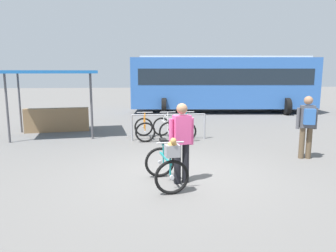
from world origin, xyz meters
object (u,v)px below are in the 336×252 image
at_px(pedestrian_with_backpack, 307,123).
at_px(racked_bike_teal, 185,128).
at_px(featured_bicycle, 167,163).
at_px(person_with_featured_bike, 182,140).
at_px(bus_distant, 222,81).
at_px(racked_bike_orange, 144,128).
at_px(racked_bike_white, 165,128).
at_px(market_stall, 54,96).

bearing_deg(pedestrian_with_backpack, racked_bike_teal, 133.68).
relative_size(racked_bike_teal, featured_bicycle, 0.91).
bearing_deg(person_with_featured_bike, bus_distant, 71.41).
distance_m(racked_bike_orange, bus_distant, 8.44).
bearing_deg(featured_bicycle, racked_bike_orange, 94.30).
xyz_separation_m(racked_bike_white, market_stall, (-3.92, 1.26, 1.03)).
distance_m(person_with_featured_bike, bus_distant, 12.06).
xyz_separation_m(featured_bicycle, person_with_featured_bike, (0.32, 0.23, 0.42)).
relative_size(person_with_featured_bike, pedestrian_with_backpack, 1.00).
xyz_separation_m(racked_bike_teal, market_stall, (-4.62, 1.25, 1.03)).
height_order(bus_distant, market_stall, bus_distant).
bearing_deg(racked_bike_white, pedestrian_with_backpack, -39.74).
relative_size(racked_bike_teal, person_with_featured_bike, 0.69).
xyz_separation_m(racked_bike_white, featured_bicycle, (-0.35, -4.63, 0.12)).
bearing_deg(racked_bike_white, market_stall, 162.17).
height_order(featured_bicycle, person_with_featured_bike, person_with_featured_bike).
height_order(racked_bike_white, featured_bicycle, featured_bicycle).
relative_size(racked_bike_orange, racked_bike_teal, 0.99).
distance_m(featured_bicycle, person_with_featured_bike, 0.58).
bearing_deg(person_with_featured_bike, pedestrian_with_backpack, 23.80).
xyz_separation_m(bus_distant, market_stall, (-7.72, -5.74, -0.35)).
relative_size(featured_bicycle, market_stall, 0.37).
bearing_deg(pedestrian_with_backpack, person_with_featured_bike, -156.20).
distance_m(racked_bike_orange, pedestrian_with_backpack, 5.07).
bearing_deg(bus_distant, racked_bike_teal, -113.93).
height_order(racked_bike_white, person_with_featured_bike, person_with_featured_bike).
height_order(racked_bike_teal, pedestrian_with_backpack, pedestrian_with_backpack).
xyz_separation_m(featured_bicycle, bus_distant, (4.15, 11.63, 1.25)).
bearing_deg(pedestrian_with_backpack, market_stall, 150.75).
xyz_separation_m(person_with_featured_bike, market_stall, (-3.89, 5.66, 0.49)).
height_order(person_with_featured_bike, market_stall, market_stall).
bearing_deg(featured_bicycle, racked_bike_white, 85.64).
bearing_deg(racked_bike_white, racked_bike_orange, -179.13).
bearing_deg(racked_bike_white, racked_bike_teal, 0.86).
relative_size(pedestrian_with_backpack, bus_distant, 0.16).
bearing_deg(featured_bicycle, racked_bike_teal, 77.21).
xyz_separation_m(racked_bike_orange, bus_distant, (4.50, 7.01, 1.37)).
bearing_deg(racked_bike_teal, bus_distant, 66.07).
height_order(racked_bike_orange, racked_bike_teal, same).
bearing_deg(bus_distant, market_stall, -143.40).
bearing_deg(market_stall, pedestrian_with_backpack, -29.25).
bearing_deg(featured_bicycle, person_with_featured_bike, 35.32).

